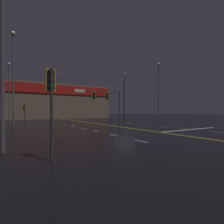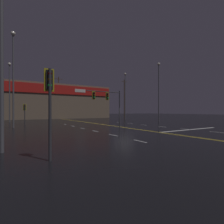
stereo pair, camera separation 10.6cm
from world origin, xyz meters
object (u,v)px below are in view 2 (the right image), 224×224
object	(u,v)px
traffic_signal_corner_southwest	(49,93)
streetlight_far_median	(10,85)
streetlight_near_left	(125,91)
streetlight_far_left	(1,25)
traffic_signal_corner_northwest	(25,110)
traffic_signal_median	(106,99)
streetlight_median_approach	(13,68)
streetlight_near_right	(159,85)

from	to	relation	value
traffic_signal_corner_southwest	streetlight_far_median	bearing A→B (deg)	91.69
streetlight_near_left	streetlight_far_left	xyz separation A→B (m)	(-25.70, -24.75, -0.66)
streetlight_near_left	streetlight_far_median	world-z (taller)	streetlight_near_left
traffic_signal_corner_northwest	streetlight_near_left	world-z (taller)	streetlight_near_left
streetlight_far_left	traffic_signal_corner_northwest	bearing A→B (deg)	81.93
traffic_signal_median	streetlight_median_approach	world-z (taller)	streetlight_median_approach
traffic_signal_corner_southwest	streetlight_far_left	xyz separation A→B (m)	(-1.78, 2.75, 3.64)
streetlight_near_left	streetlight_far_median	distance (m)	24.96
traffic_signal_corner_northwest	streetlight_far_median	bearing A→B (deg)	102.22
streetlight_far_median	traffic_signal_corner_northwest	bearing A→B (deg)	-77.78
traffic_signal_corner_northwest	streetlight_near_left	size ratio (longest dim) A/B	0.28
streetlight_near_left	streetlight_far_median	bearing A→B (deg)	173.78
traffic_signal_median	streetlight_far_median	bearing A→B (deg)	118.78
traffic_signal_median	traffic_signal_corner_southwest	bearing A→B (deg)	-129.23
traffic_signal_corner_northwest	traffic_signal_corner_southwest	bearing A→B (deg)	-92.43
traffic_signal_corner_southwest	streetlight_far_left	size ratio (longest dim) A/B	0.38
traffic_signal_corner_northwest	streetlight_far_left	size ratio (longest dim) A/B	0.31
traffic_signal_corner_northwest	traffic_signal_corner_southwest	size ratio (longest dim) A/B	0.81
streetlight_far_median	streetlight_far_left	bearing A→B (deg)	-91.86
streetlight_far_left	streetlight_median_approach	bearing A→B (deg)	85.95
traffic_signal_corner_northwest	streetlight_far_left	world-z (taller)	streetlight_far_left
streetlight_median_approach	traffic_signal_corner_southwest	bearing A→B (deg)	-87.63
streetlight_median_approach	streetlight_far_left	distance (m)	14.90
traffic_signal_corner_southwest	streetlight_median_approach	bearing A→B (deg)	92.37
traffic_signal_median	streetlight_near_right	size ratio (longest dim) A/B	0.42
traffic_signal_corner_northwest	traffic_signal_median	bearing A→B (deg)	-50.68
streetlight_near_right	streetlight_far_left	world-z (taller)	streetlight_near_right
streetlight_far_left	streetlight_far_median	distance (m)	27.48
traffic_signal_corner_southwest	streetlight_far_median	size ratio (longest dim) A/B	0.35
traffic_signal_median	traffic_signal_corner_northwest	bearing A→B (deg)	129.32
traffic_signal_corner_northwest	streetlight_far_median	size ratio (longest dim) A/B	0.29
traffic_signal_median	streetlight_near_right	xyz separation A→B (m)	(14.79, 5.14, 3.54)
streetlight_median_approach	streetlight_near_right	bearing A→B (deg)	-2.17
streetlight_far_left	streetlight_far_median	world-z (taller)	streetlight_far_median
streetlight_near_right	streetlight_median_approach	world-z (taller)	streetlight_median_approach
streetlight_median_approach	streetlight_far_median	size ratio (longest dim) A/B	1.09
traffic_signal_median	streetlight_far_left	distance (m)	14.48
traffic_signal_corner_northwest	streetlight_median_approach	xyz separation A→B (m)	(-1.65, -4.25, 5.18)
traffic_signal_corner_southwest	streetlight_median_approach	world-z (taller)	streetlight_median_approach
traffic_signal_corner_northwest	streetlight_near_right	bearing A→B (deg)	-12.59
traffic_signal_median	streetlight_near_right	world-z (taller)	streetlight_near_right
streetlight_median_approach	streetlight_far_left	world-z (taller)	streetlight_median_approach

